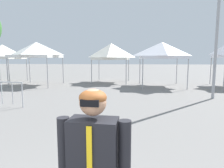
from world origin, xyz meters
The scene contains 6 objects.
canopy_tent_behind_left centered at (-10.07, 15.41, 2.60)m, with size 2.81×2.81×3.20m.
canopy_tent_right_of_center centered at (-6.30, 13.86, 2.67)m, with size 3.14×3.14×3.26m.
canopy_tent_far_right centered at (-0.89, 16.19, 2.61)m, with size 3.05×3.05×3.30m.
canopy_tent_center centered at (2.98, 14.15, 2.61)m, with size 3.12×3.12×3.21m.
light_pole_near_lift centered at (4.94, 9.82, 4.73)m, with size 0.36×0.36×8.34m.
crowd_barrier_mid_lot centered at (-4.69, 7.26, 0.75)m, with size 2.09×0.33×1.08m.
Camera 1 is at (0.74, -0.49, 2.03)m, focal length 31.55 mm.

